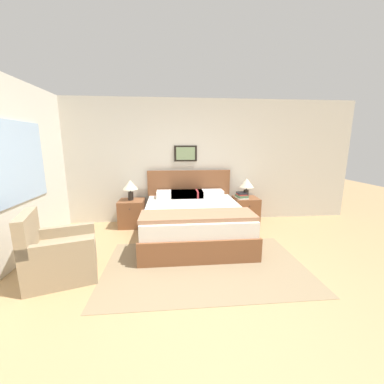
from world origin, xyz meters
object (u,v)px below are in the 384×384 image
Objects in this scene: table_lamp_near_window at (130,186)px; nightstand_by_door at (246,210)px; nightstand_near_window at (132,213)px; bed at (193,220)px; table_lamp_by_door at (247,184)px; armchair at (59,256)px.

nightstand_by_door is at bearing -0.39° from table_lamp_near_window.
table_lamp_near_window is (-0.01, 0.02, 0.57)m from nightstand_near_window.
bed is 1.51m from table_lamp_by_door.
armchair is at bearing -148.35° from nightstand_by_door.
table_lamp_by_door reaches higher than armchair.
table_lamp_by_door reaches higher than nightstand_near_window.
bed is at bearing -148.44° from table_lamp_by_door.
armchair is 3.56m from nightstand_by_door.
table_lamp_by_door is (2.42, 0.00, 0.00)m from table_lamp_near_window.
table_lamp_by_door is at bearing 31.56° from bed.
table_lamp_near_window and table_lamp_by_door have the same top height.
nightstand_near_window is 0.57m from table_lamp_near_window.
armchair is 2.31× the size of table_lamp_by_door.
nightstand_near_window is at bearing -65.38° from table_lamp_near_window.
bed is 1.41m from nightstand_near_window.
table_lamp_near_window reaches higher than nightstand_near_window.
nightstand_near_window is at bearing -179.61° from table_lamp_by_door.
nightstand_by_door is 0.57m from table_lamp_by_door.
table_lamp_near_window reaches higher than nightstand_by_door.
table_lamp_near_window is at bearing 114.62° from nightstand_near_window.
bed is 4.82× the size of table_lamp_by_door.
armchair is 1.97m from nightstand_near_window.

